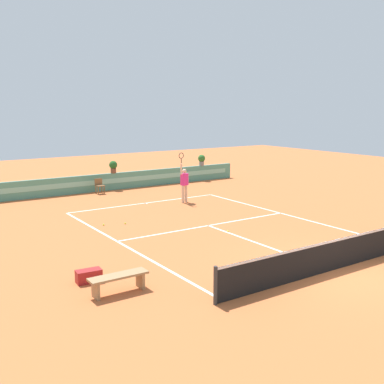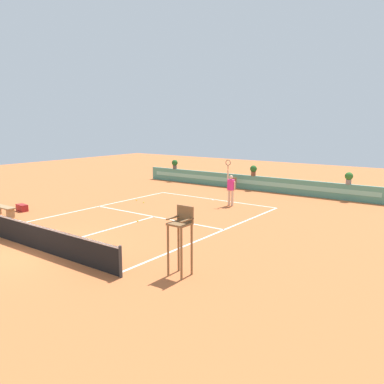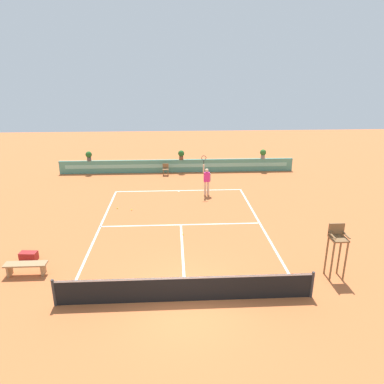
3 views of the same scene
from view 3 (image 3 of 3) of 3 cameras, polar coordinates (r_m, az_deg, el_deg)
ground_plane at (r=18.10m, az=-1.76°, el=-5.78°), size 60.00×60.00×0.00m
court_lines at (r=18.76m, az=-1.81°, el=-4.85°), size 8.32×11.94×0.01m
net at (r=12.61m, az=-1.06°, el=-15.11°), size 8.92×0.10×1.00m
back_wall_barrier at (r=27.75m, az=-2.32°, el=4.19°), size 18.00×0.21×1.00m
umpire_chair at (r=14.59m, az=22.10°, el=-7.83°), size 0.60×0.60×2.14m
ball_kid_chair at (r=27.05m, az=-4.23°, el=3.71°), size 0.44×0.44×0.85m
bench_courtside at (r=15.47m, az=-24.99°, el=-10.71°), size 1.60×0.44×0.51m
gear_bag at (r=16.66m, az=-24.61°, el=-9.27°), size 0.73×0.42×0.36m
tennis_player at (r=22.43m, az=2.35°, el=2.04°), size 0.62×0.26×2.58m
tennis_ball_near_baseline at (r=17.35m, az=-1.46°, el=-6.80°), size 0.07×0.07×0.07m
tennis_ball_mid_court at (r=20.96m, az=-11.84°, el=-2.55°), size 0.07×0.07×0.07m
tennis_ball_by_sideline at (r=20.58m, az=-9.61°, el=-2.80°), size 0.07×0.07×0.07m
potted_plant_centre at (r=27.53m, az=-1.73°, el=6.03°), size 0.48×0.48×0.72m
potted_plant_far_right at (r=28.40m, az=11.26°, el=6.08°), size 0.48×0.48×0.72m
potted_plant_far_left at (r=28.25m, az=-16.14°, el=5.63°), size 0.48×0.48×0.72m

